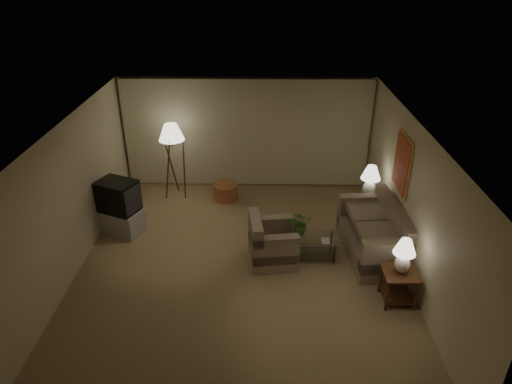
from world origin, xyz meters
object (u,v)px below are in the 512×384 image
coffee_table (307,244)px  side_table_far (367,205)px  side_table_near (399,281)px  tv_cabinet (122,220)px  floor_lamp (174,160)px  sofa (373,236)px  table_lamp_near (404,253)px  armchair (273,244)px  vase (300,235)px  ottoman (226,191)px  table_lamp_far (370,179)px  crt_tv (118,196)px

coffee_table → side_table_far: bearing=44.0°
side_table_near → tv_cabinet: size_ratio=0.59×
coffee_table → floor_lamp: bearing=140.0°
floor_lamp → tv_cabinet: bearing=-118.7°
sofa → side_table_far: bearing=168.7°
table_lamp_near → coffee_table: 2.00m
armchair → table_lamp_near: size_ratio=1.75×
floor_lamp → vase: floor_lamp is taller
side_table_far → coffee_table: 1.95m
tv_cabinet → ottoman: size_ratio=1.75×
ottoman → armchair: bearing=-66.4°
table_lamp_near → tv_cabinet: size_ratio=0.61×
side_table_near → ottoman: bearing=131.3°
sofa → vase: 1.40m
coffee_table → table_lamp_far: bearing=44.0°
sofa → vase: (-1.40, -0.10, 0.07)m
side_table_far → table_lamp_far: (0.00, 0.00, 0.62)m
coffee_table → crt_tv: crt_tv is taller
table_lamp_near → floor_lamp: bearing=139.4°
side_table_far → table_lamp_near: 2.66m
side_table_near → vase: bearing=141.1°
sofa → side_table_near: (0.15, -1.35, -0.00)m
crt_tv → vase: 3.77m
side_table_near → coffee_table: bearing=138.2°
armchair → table_lamp_far: size_ratio=1.54×
tv_cabinet → floor_lamp: size_ratio=0.56×
ottoman → coffee_table: bearing=-53.2°
table_lamp_near → vase: 2.05m
coffee_table → tv_cabinet: 3.90m
crt_tv → vase: size_ratio=6.23×
side_table_near → crt_tv: size_ratio=0.65×
table_lamp_near → table_lamp_far: table_lamp_far is taller
sofa → tv_cabinet: (-5.05, 0.77, -0.17)m
vase → crt_tv: bearing=166.6°
ottoman → sofa: bearing=-36.6°
armchair → tv_cabinet: (-3.14, 1.00, -0.12)m
table_lamp_near → coffee_table: size_ratio=0.56×
side_table_far → table_lamp_far: bearing=90.0°
coffee_table → tv_cabinet: size_ratio=1.10×
side_table_near → coffee_table: side_table_near is taller
table_lamp_far → tv_cabinet: 5.28m
side_table_near → table_lamp_far: size_ratio=0.84×
armchair → side_table_near: size_ratio=1.83×
sofa → side_table_near: bearing=1.8°
armchair → crt_tv: 3.33m
table_lamp_near → table_lamp_far: bearing=90.0°
table_lamp_far → crt_tv: 5.23m
crt_tv → table_lamp_near: bearing=1.5°
coffee_table → vase: size_ratio=7.59×
sofa → tv_cabinet: size_ratio=1.99×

